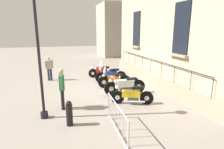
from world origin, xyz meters
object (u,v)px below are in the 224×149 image
motorcycle_yellow (131,95)px  bollard (69,113)px  crowd_barrier (117,118)px  motorcycle_white (125,86)px  motorcycle_blue (111,75)px  motorcycle_orange (114,80)px  pedestrian_standing (62,86)px  motorcycle_red (102,72)px  lamppost (38,40)px  pedestrian_walking (49,67)px

motorcycle_yellow → bollard: bearing=22.7°
crowd_barrier → motorcycle_white: bearing=-114.5°
motorcycle_blue → motorcycle_yellow: size_ratio=1.11×
motorcycle_orange → motorcycle_blue: bearing=-95.8°
motorcycle_yellow → crowd_barrier: size_ratio=0.80×
motorcycle_blue → pedestrian_standing: 4.75m
pedestrian_standing → motorcycle_red: bearing=-121.5°
motorcycle_blue → motorcycle_white: (-0.06, 2.44, -0.00)m
motorcycle_blue → motorcycle_yellow: bearing=87.8°
motorcycle_red → lamppost: (3.69, 5.48, 2.54)m
motorcycle_red → motorcycle_yellow: bearing=90.8°
motorcycle_yellow → pedestrian_walking: bearing=-56.3°
motorcycle_orange → motorcycle_yellow: bearing=89.4°
motorcycle_white → pedestrian_walking: bearing=-46.5°
pedestrian_walking → bollard: bearing=96.6°
motorcycle_yellow → pedestrian_walking: 6.57m
motorcycle_blue → motorcycle_orange: 1.16m
motorcycle_blue → motorcycle_white: size_ratio=0.91×
pedestrian_standing → pedestrian_walking: (0.61, -5.10, -0.12)m
motorcycle_white → bollard: (3.07, 2.60, 0.01)m
pedestrian_walking → pedestrian_standing: bearing=96.8°
pedestrian_standing → pedestrian_walking: bearing=-83.2°
motorcycle_yellow → motorcycle_blue: bearing=-92.2°
pedestrian_walking → motorcycle_red: bearing=175.5°
motorcycle_white → motorcycle_yellow: bearing=81.6°
lamppost → bollard: size_ratio=5.48×
motorcycle_orange → motorcycle_white: 1.29m
lamppost → bollard: 2.79m
lamppost → crowd_barrier: size_ratio=2.18×
motorcycle_yellow → lamppost: lamppost is taller
motorcycle_red → motorcycle_yellow: (-0.07, 5.17, -0.00)m
motorcycle_orange → pedestrian_walking: pedestrian_walking is taller
motorcycle_blue → crowd_barrier: motorcycle_blue is taller
motorcycle_red → pedestrian_standing: size_ratio=1.10×
motorcycle_orange → pedestrian_walking: bearing=-37.1°
motorcycle_orange → crowd_barrier: (1.48, 4.93, 0.13)m
bollard → pedestrian_walking: bearing=-83.4°
pedestrian_walking → motorcycle_orange: bearing=142.9°
lamppost → pedestrian_walking: (-0.12, -5.76, -2.07)m
lamppost → motorcycle_blue: bearing=-133.3°
motorcycle_orange → pedestrian_walking: 4.62m
bollard → pedestrian_walking: (0.77, -6.65, 0.43)m
motorcycle_blue → motorcycle_orange: bearing=84.2°
crowd_barrier → pedestrian_standing: 3.07m
bollard → pedestrian_standing: 1.64m
motorcycle_red → pedestrian_standing: 5.69m
crowd_barrier → bollard: size_ratio=2.51×
motorcycle_white → lamppost: 4.99m
lamppost → pedestrian_standing: (-0.73, -0.65, -1.95)m
motorcycle_yellow → lamppost: bearing=4.8°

